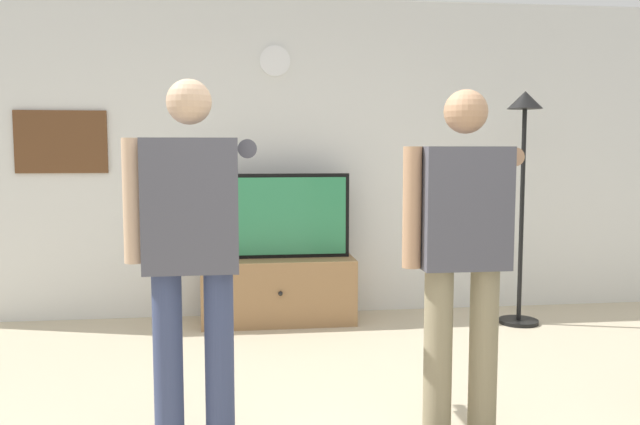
% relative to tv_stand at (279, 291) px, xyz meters
% --- Properties ---
extents(back_wall, '(6.40, 0.10, 2.70)m').
position_rel_tv_stand_xyz_m(back_wall, '(0.24, 0.35, 1.08)').
color(back_wall, silver).
rests_on(back_wall, ground_plane).
extents(tv_stand, '(1.25, 0.47, 0.54)m').
position_rel_tv_stand_xyz_m(tv_stand, '(0.00, 0.00, 0.00)').
color(tv_stand, '#997047').
rests_on(tv_stand, ground_plane).
extents(television, '(1.18, 0.07, 0.70)m').
position_rel_tv_stand_xyz_m(television, '(0.00, 0.05, 0.62)').
color(television, black).
rests_on(television, tv_stand).
extents(wall_clock, '(0.26, 0.03, 0.26)m').
position_rel_tv_stand_xyz_m(wall_clock, '(0.00, 0.29, 1.90)').
color(wall_clock, white).
extents(framed_picture, '(0.73, 0.04, 0.51)m').
position_rel_tv_stand_xyz_m(framed_picture, '(-1.75, 0.30, 1.22)').
color(framed_picture, brown).
extents(floor_lamp, '(0.32, 0.32, 1.89)m').
position_rel_tv_stand_xyz_m(floor_lamp, '(1.96, -0.28, 1.09)').
color(floor_lamp, black).
rests_on(floor_lamp, ground_plane).
extents(person_standing_nearer_lamp, '(0.62, 0.78, 1.76)m').
position_rel_tv_stand_xyz_m(person_standing_nearer_lamp, '(-0.55, -2.20, 0.73)').
color(person_standing_nearer_lamp, '#384266').
rests_on(person_standing_nearer_lamp, ground_plane).
extents(person_standing_nearer_couch, '(0.60, 0.78, 1.72)m').
position_rel_tv_stand_xyz_m(person_standing_nearer_couch, '(0.75, -2.28, 0.71)').
color(person_standing_nearer_couch, gray).
rests_on(person_standing_nearer_couch, ground_plane).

